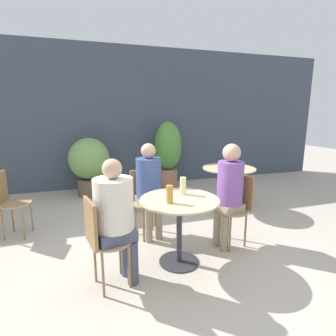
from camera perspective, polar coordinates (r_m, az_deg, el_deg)
The scene contains 16 objects.
ground_plane at distance 3.05m, azimuth 0.96°, elevation -19.98°, with size 20.00×20.00×0.00m, color #B2A899.
storefront_wall at distance 5.86m, azimuth -9.57°, elevation 10.66°, with size 10.00×0.06×3.00m.
cafe_table_near at distance 2.81m, azimuth 2.48°, elevation -9.84°, with size 0.84×0.84×0.73m.
cafe_table_far at distance 4.45m, azimuth 13.04°, elevation -1.88°, with size 0.86×0.86×0.73m.
bistro_chair_0 at distance 3.33m, azimuth 14.76°, elevation -7.39°, with size 0.42×0.40×0.87m.
bistro_chair_1 at distance 3.52m, azimuth -5.09°, elevation -6.02°, with size 0.40×0.42×0.87m.
bistro_chair_2 at distance 2.51m, azimuth -14.34°, elevation -13.99°, with size 0.42×0.40×0.87m.
bistro_chair_3 at distance 4.00m, azimuth -31.52°, elevation -5.57°, with size 0.42×0.40×0.87m.
bistro_chair_4 at distance 4.37m, azimuth -5.18°, elevation -2.46°, with size 0.43×0.44×0.87m.
seated_person_0 at distance 3.17m, azimuth 13.20°, elevation -3.93°, with size 0.34×0.32×1.27m.
seated_person_1 at distance 3.33m, azimuth -4.10°, elevation -3.24°, with size 0.33×0.36×1.24m.
seated_person_2 at distance 2.47m, azimuth -11.33°, elevation -9.43°, with size 0.40×0.38×1.22m.
beer_glass_0 at distance 2.88m, azimuth 3.28°, elevation -3.89°, with size 0.07×0.07×0.19m.
beer_glass_1 at distance 2.60m, azimuth 0.36°, elevation -5.76°, with size 0.07×0.07×0.18m.
potted_plant_0 at distance 5.35m, azimuth -16.72°, elevation 1.10°, with size 0.78×0.78×1.14m.
potted_plant_1 at distance 5.59m, azimuth -0.01°, elevation 3.61°, with size 0.58×0.58×1.44m.
Camera 1 is at (-0.82, -2.45, 1.61)m, focal length 28.00 mm.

